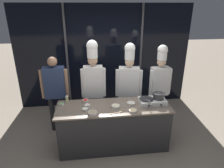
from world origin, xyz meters
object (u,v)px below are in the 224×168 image
object	(u,v)px
portable_stove	(152,101)
prep_bowl_scallions	(62,104)
chef_sous	(129,81)
chef_line	(160,80)
prep_bowl_bell_pepper	(85,101)
stock_pot	(159,95)
prep_bowl_ginger	(133,111)
prep_bowl_onion	(87,106)
prep_bowl_bean_sprouts	(85,109)
prep_bowl_mushrooms	(93,113)
person_guest	(55,88)
chef_head	(93,79)
prep_bowl_noodles	(116,106)
serving_spoon_slotted	(119,112)
squeeze_bottle_oil	(67,99)
frying_pan	(147,98)
prep_bowl_garlic	(131,103)

from	to	relation	value
portable_stove	prep_bowl_scallions	distance (m)	1.73
chef_sous	chef_line	world-z (taller)	chef_sous
portable_stove	prep_bowl_bell_pepper	size ratio (longest dim) A/B	4.41
stock_pot	chef_sous	size ratio (longest dim) A/B	0.12
prep_bowl_bell_pepper	prep_bowl_ginger	bearing A→B (deg)	-29.55
prep_bowl_onion	prep_bowl_bean_sprouts	bearing A→B (deg)	-109.29
prep_bowl_bell_pepper	prep_bowl_bean_sprouts	bearing A→B (deg)	-90.97
prep_bowl_mushrooms	prep_bowl_ginger	bearing A→B (deg)	0.19
prep_bowl_bean_sprouts	person_guest	xyz separation A→B (m)	(-0.62, 0.78, 0.12)
prep_bowl_bean_sprouts	chef_line	distance (m)	1.79
chef_head	prep_bowl_scallions	bearing A→B (deg)	34.71
prep_bowl_noodles	chef_sous	size ratio (longest dim) A/B	0.08
prep_bowl_scallions	chef_line	size ratio (longest dim) A/B	0.05
stock_pot	chef_line	size ratio (longest dim) A/B	0.12
prep_bowl_ginger	person_guest	distance (m)	1.74
serving_spoon_slotted	chef_head	distance (m)	0.99
squeeze_bottle_oil	serving_spoon_slotted	xyz separation A→B (m)	(0.94, -0.53, -0.07)
frying_pan	person_guest	xyz separation A→B (m)	(-1.79, 0.68, 0.01)
frying_pan	chef_head	distance (m)	1.16
stock_pot	prep_bowl_scallions	distance (m)	1.85
frying_pan	chef_sous	xyz separation A→B (m)	(-0.23, 0.60, 0.11)
prep_bowl_onion	prep_bowl_garlic	bearing A→B (deg)	0.83
prep_bowl_noodles	person_guest	size ratio (longest dim) A/B	0.09
prep_bowl_noodles	chef_sous	bearing A→B (deg)	60.49
squeeze_bottle_oil	chef_sous	bearing A→B (deg)	14.55
prep_bowl_noodles	chef_head	bearing A→B (deg)	120.71
stock_pot	prep_bowl_bean_sprouts	world-z (taller)	stock_pot
prep_bowl_noodles	serving_spoon_slotted	size ratio (longest dim) A/B	0.64
prep_bowl_mushrooms	prep_bowl_noodles	bearing A→B (deg)	24.82
prep_bowl_noodles	chef_sous	xyz separation A→B (m)	(0.37, 0.66, 0.22)
prep_bowl_onion	prep_bowl_bean_sprouts	xyz separation A→B (m)	(-0.04, -0.11, -0.01)
frying_pan	serving_spoon_slotted	size ratio (longest dim) A/B	1.87
stock_pot	prep_bowl_bell_pepper	bearing A→B (deg)	171.35
prep_bowl_garlic	prep_bowl_noodles	bearing A→B (deg)	-164.27
prep_bowl_bean_sprouts	chef_line	xyz separation A→B (m)	(1.63, 0.70, 0.22)
person_guest	chef_line	xyz separation A→B (m)	(2.25, -0.08, 0.10)
squeeze_bottle_oil	prep_bowl_garlic	bearing A→B (deg)	-11.22
stock_pot	chef_line	world-z (taller)	chef_line
prep_bowl_scallions	prep_bowl_bell_pepper	world-z (taller)	prep_bowl_bell_pepper
prep_bowl_scallions	serving_spoon_slotted	xyz separation A→B (m)	(1.03, -0.42, -0.01)
prep_bowl_onion	prep_bowl_scallions	distance (m)	0.50
prep_bowl_ginger	prep_bowl_onion	bearing A→B (deg)	161.30
serving_spoon_slotted	chef_head	world-z (taller)	chef_head
squeeze_bottle_oil	chef_head	xyz separation A→B (m)	(0.53, 0.31, 0.26)
prep_bowl_scallions	chef_sous	xyz separation A→B (m)	(1.38, 0.45, 0.22)
stock_pot	chef_head	xyz separation A→B (m)	(-1.21, 0.58, 0.17)
prep_bowl_onion	chef_sous	world-z (taller)	chef_sous
squeeze_bottle_oil	prep_bowl_scallions	distance (m)	0.16
portable_stove	prep_bowl_ginger	xyz separation A→B (m)	(-0.44, -0.26, -0.03)
prep_bowl_garlic	prep_bowl_scallions	xyz separation A→B (m)	(-1.31, 0.13, -0.00)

